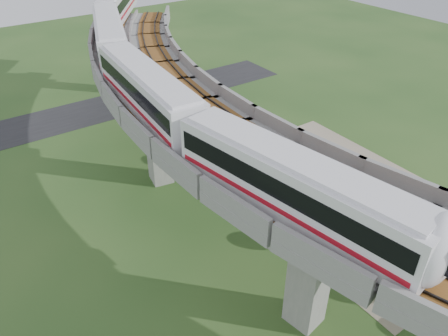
# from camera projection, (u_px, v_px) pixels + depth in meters

# --- Properties ---
(ground) EXTENTS (160.00, 160.00, 0.00)m
(ground) POSITION_uv_depth(u_px,v_px,m) (210.00, 240.00, 37.17)
(ground) COLOR #274C1E
(ground) RESTS_ON ground
(dirt_lot) EXTENTS (18.00, 26.00, 0.04)m
(dirt_lot) POSITION_uv_depth(u_px,v_px,m) (341.00, 195.00, 42.49)
(dirt_lot) COLOR gray
(dirt_lot) RESTS_ON ground
(asphalt_road) EXTENTS (60.00, 8.00, 0.03)m
(asphalt_road) POSITION_uv_depth(u_px,v_px,m) (86.00, 113.00, 57.77)
(asphalt_road) COLOR #232326
(asphalt_road) RESTS_ON ground
(viaduct) EXTENTS (19.58, 73.98, 11.40)m
(viaduct) POSITION_uv_depth(u_px,v_px,m) (249.00, 134.00, 34.06)
(viaduct) COLOR #99968E
(viaduct) RESTS_ON ground
(metro_train) EXTENTS (17.37, 60.12, 3.64)m
(metro_train) POSITION_uv_depth(u_px,v_px,m) (150.00, 58.00, 39.12)
(metro_train) COLOR silver
(metro_train) RESTS_ON ground
(fence) EXTENTS (3.87, 38.73, 1.50)m
(fence) POSITION_uv_depth(u_px,v_px,m) (296.00, 194.00, 41.43)
(fence) COLOR #2D382D
(fence) RESTS_ON ground
(tree_0) EXTENTS (2.85, 2.85, 3.16)m
(tree_0) POSITION_uv_depth(u_px,v_px,m) (191.00, 103.00, 55.64)
(tree_0) COLOR #382314
(tree_0) RESTS_ON ground
(tree_1) EXTENTS (1.95, 1.95, 2.37)m
(tree_1) POSITION_uv_depth(u_px,v_px,m) (202.00, 129.00, 50.60)
(tree_1) COLOR #382314
(tree_1) RESTS_ON ground
(tree_2) EXTENTS (3.04, 3.04, 3.72)m
(tree_2) POSITION_uv_depth(u_px,v_px,m) (214.00, 146.00, 45.60)
(tree_2) COLOR #382314
(tree_2) RESTS_ON ground
(tree_3) EXTENTS (1.96, 1.96, 3.08)m
(tree_3) POSITION_uv_depth(u_px,v_px,m) (256.00, 175.00, 41.42)
(tree_3) COLOR #382314
(tree_3) RESTS_ON ground
(tree_4) EXTENTS (2.22, 2.22, 3.27)m
(tree_4) POSITION_uv_depth(u_px,v_px,m) (315.00, 227.00, 35.01)
(tree_4) COLOR #382314
(tree_4) RESTS_ON ground
(tree_5) EXTENTS (2.32, 2.32, 2.68)m
(tree_5) POSITION_uv_depth(u_px,v_px,m) (403.00, 283.00, 30.98)
(tree_5) COLOR #382314
(tree_5) RESTS_ON ground
(car_white) EXTENTS (3.60, 3.93, 1.30)m
(car_white) POSITION_uv_depth(u_px,v_px,m) (408.00, 268.00, 33.50)
(car_white) COLOR silver
(car_white) RESTS_ON dirt_lot
(car_red) EXTENTS (3.81, 3.95, 1.34)m
(car_red) POSITION_uv_depth(u_px,v_px,m) (390.00, 211.00, 39.27)
(car_red) COLOR #B01015
(car_red) RESTS_ON dirt_lot
(car_dark) EXTENTS (4.10, 3.07, 1.10)m
(car_dark) POSITION_uv_depth(u_px,v_px,m) (294.00, 159.00, 46.97)
(car_dark) COLOR black
(car_dark) RESTS_ON dirt_lot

